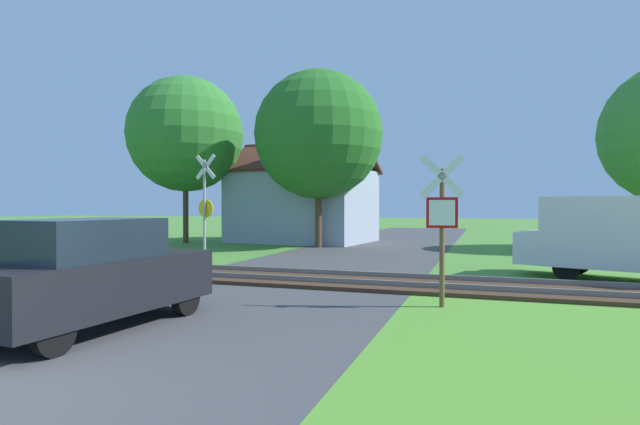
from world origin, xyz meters
The scene contains 9 objects.
road_asphalt centered at (0.00, 2.00, 0.00)m, with size 6.76×80.00×0.01m, color #424244.
rail_track centered at (0.00, 8.95, 0.06)m, with size 60.00×2.60×0.22m.
stop_sign_near centered at (4.16, 6.53, 1.72)m, with size 0.88×0.15×3.00m.
crossing_sign_far centered at (-4.33, 11.75, 2.11)m, with size 0.87×0.19×3.79m.
house centered at (-4.72, 22.54, 2.11)m, with size 8.09×6.43×5.57m.
tree_center centered at (-2.67, 19.18, 5.39)m, with size 6.14×6.14×8.47m.
tree_left centered at (-10.32, 19.58, 5.81)m, with size 6.14×6.14×8.89m.
mail_truck centered at (8.46, 11.65, 1.24)m, with size 5.24×3.38×2.24m.
parked_car centered at (-1.01, 3.00, 0.89)m, with size 1.96×4.12×1.78m.
Camera 1 is at (4.98, -3.43, 1.98)m, focal length 28.00 mm.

